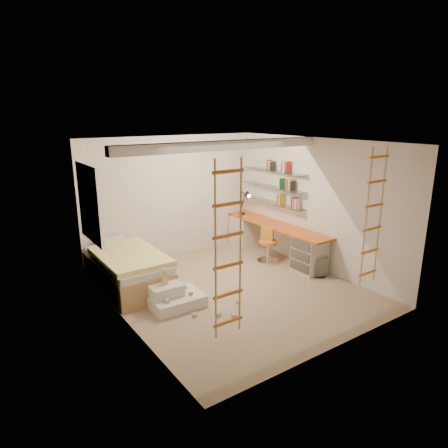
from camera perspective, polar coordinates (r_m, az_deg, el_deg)
floor at (r=7.23m, az=1.36°, el=-9.35°), size 4.50×4.50×0.00m
ceiling_beam at (r=6.82m, az=-0.00°, el=11.16°), size 4.00×0.18×0.16m
window_frame at (r=7.21m, az=-18.64°, el=2.79°), size 0.06×1.15×1.35m
window_blind at (r=7.22m, az=-18.34°, el=2.84°), size 0.02×1.00×1.20m
rope_ladder_left at (r=4.61m, az=0.59°, el=-3.83°), size 0.41×0.04×2.13m
rope_ladder_right at (r=6.48m, az=20.54°, el=0.91°), size 0.41×0.04×2.13m
waste_bin at (r=7.96m, az=13.39°, el=-5.88°), size 0.31×0.31×0.38m
desk at (r=8.71m, az=7.24°, el=-2.19°), size 0.56×2.80×0.75m
shelves at (r=8.74m, az=7.07°, el=5.28°), size 0.25×1.80×0.71m
bed at (r=7.46m, az=-13.61°, el=-6.24°), size 1.02×2.00×0.69m
task_lamp at (r=9.21m, az=3.22°, el=3.60°), size 0.14×0.36×0.57m
swivel_chair at (r=8.45m, az=6.27°, el=-3.61°), size 0.56×0.56×0.76m
play_platform at (r=6.67m, az=-7.33°, el=-10.33°), size 0.86×0.68×0.38m
toy_blocks at (r=6.49m, az=-4.73°, el=-10.01°), size 1.19×1.06×0.65m
books at (r=8.72m, az=7.10°, el=6.20°), size 0.14×0.64×0.92m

